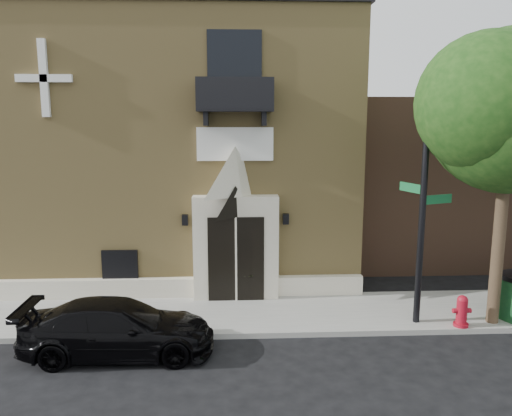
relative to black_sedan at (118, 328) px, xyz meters
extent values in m
plane|color=black|center=(3.87, 0.69, -0.67)|extent=(120.00, 120.00, 0.00)
cube|color=gray|center=(4.87, 2.19, -0.59)|extent=(42.00, 3.00, 0.15)
cube|color=tan|center=(0.87, 8.69, 3.83)|extent=(12.00, 10.00, 9.00)
cube|color=black|center=(0.87, 8.69, 8.48)|extent=(12.20, 10.20, 0.30)
cube|color=beige|center=(0.87, 3.57, -0.22)|extent=(12.00, 0.30, 0.60)
cube|color=beige|center=(2.87, 3.44, 1.08)|extent=(2.60, 0.55, 3.20)
pyramid|color=beige|center=(2.87, 3.44, 3.43)|extent=(2.60, 0.55, 1.50)
cube|color=black|center=(2.87, 3.15, 0.78)|extent=(1.70, 0.06, 2.60)
cube|color=beige|center=(2.87, 3.11, 0.78)|extent=(0.06, 0.04, 2.60)
cube|color=white|center=(2.87, 3.63, 4.23)|extent=(2.30, 0.10, 1.00)
cube|color=black|center=(2.87, 3.24, 5.23)|extent=(2.20, 0.90, 0.10)
cube|color=black|center=(2.87, 2.81, 5.68)|extent=(2.20, 0.06, 0.90)
cube|color=black|center=(1.82, 3.24, 5.68)|extent=(0.06, 0.90, 0.90)
cube|color=black|center=(3.92, 3.24, 5.68)|extent=(0.06, 0.90, 0.90)
cube|color=black|center=(2.87, 3.66, 6.43)|extent=(1.60, 0.08, 2.20)
cube|color=white|center=(-2.63, 3.61, 6.13)|extent=(0.22, 0.14, 2.20)
cube|color=white|center=(-2.63, 3.61, 6.13)|extent=(1.60, 0.14, 0.22)
cube|color=black|center=(-0.73, 3.64, 0.48)|extent=(1.10, 0.10, 1.00)
cube|color=#FF2204|center=(-0.73, 3.67, 0.48)|extent=(0.85, 0.06, 0.75)
cube|color=black|center=(1.32, 3.57, 1.93)|extent=(0.18, 0.18, 0.32)
cube|color=black|center=(4.42, 3.57, 1.93)|extent=(0.18, 0.18, 0.32)
cylinder|color=#38281C|center=(9.87, 1.14, 1.58)|extent=(0.32, 0.32, 4.20)
sphere|color=#143A0F|center=(9.87, 1.14, 5.15)|extent=(4.20, 4.20, 4.20)
sphere|color=#143A0F|center=(9.17, 0.94, 5.35)|extent=(3.57, 3.57, 3.57)
imported|color=black|center=(0.00, 0.00, 0.00)|extent=(4.60, 1.89, 1.33)
cylinder|color=black|center=(7.79, 1.25, 2.75)|extent=(0.17, 0.17, 6.54)
cube|color=#135F31|center=(8.25, 1.41, 2.86)|extent=(0.89, 0.35, 0.24)
cube|color=#135F31|center=(7.63, 1.71, 3.13)|extent=(0.35, 0.89, 0.24)
cylinder|color=maroon|center=(8.88, 0.89, -0.47)|extent=(0.39, 0.39, 0.09)
cylinder|color=maroon|center=(8.88, 0.89, -0.13)|extent=(0.28, 0.28, 0.60)
sphere|color=maroon|center=(8.88, 0.89, 0.21)|extent=(0.28, 0.28, 0.28)
cylinder|color=maroon|center=(8.88, 0.89, -0.08)|extent=(0.49, 0.13, 0.13)
imported|color=#556733|center=(3.17, 3.41, -0.12)|extent=(0.86, 0.79, 0.80)
camera|label=1|loc=(2.77, -11.47, 4.94)|focal=35.00mm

